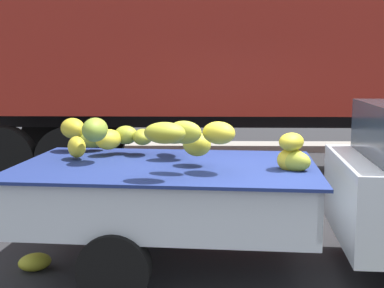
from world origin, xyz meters
The scene contains 5 objects.
ground centered at (0.00, 0.00, 0.00)m, with size 220.00×220.00×0.00m, color #28282B.
curb_strip centered at (0.00, 8.04, 0.08)m, with size 80.00×0.80×0.16m, color gray.
pickup_truck centered at (0.94, 0.20, 0.89)m, with size 5.33×2.28×1.70m.
semi_trailer centered at (0.66, 4.82, 2.54)m, with size 12.03×2.73×3.95m.
fallen_banana_bunch_near_tailgate centered at (-2.43, 0.32, 0.08)m, with size 0.33×0.27×0.17m, color gold.
Camera 1 is at (-0.76, -4.74, 2.05)m, focal length 49.17 mm.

